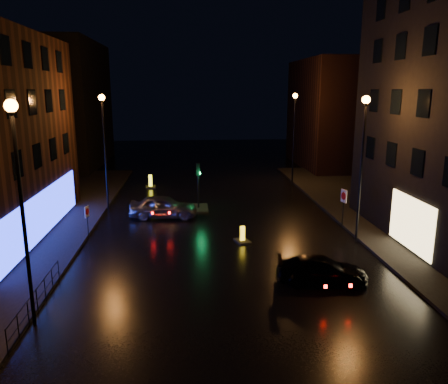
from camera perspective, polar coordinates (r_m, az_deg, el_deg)
The scene contains 16 objects.
ground at distance 19.59m, azimuth 1.32°, elevation -13.07°, with size 120.00×120.00×0.00m, color black.
pavement_right at distance 31.22m, azimuth 26.18°, elevation -4.18°, with size 12.00×44.00×0.15m, color black.
building_far_left at distance 54.36m, azimuth -20.12°, elevation 10.66°, with size 8.00×16.00×14.00m, color black.
building_far_right at distance 52.34m, azimuth 14.34°, elevation 9.88°, with size 8.00×14.00×12.00m, color black.
street_lamp_lnear at distance 16.85m, azimuth -25.19°, elevation 1.30°, with size 0.44×0.44×8.37m.
street_lamp_lfar at distance 32.17m, azimuth -15.41°, elevation 7.19°, with size 0.44×0.44×8.37m.
street_lamp_rnear at distance 25.57m, azimuth 17.66°, elevation 5.60°, with size 0.44×0.44×8.37m.
street_lamp_rfar at distance 40.76m, azimuth 9.15°, elevation 8.66°, with size 0.44×0.44×8.37m.
traffic_signal at distance 32.52m, azimuth -3.36°, elevation -1.37°, with size 1.40×2.40×3.45m.
guard_railing at distance 19.28m, azimuth -23.30°, elevation -12.25°, with size 0.05×6.04×1.00m.
silver_hatchback at distance 30.51m, azimuth -7.93°, elevation -1.90°, with size 1.86×4.62×1.58m, color #989A9F.
dark_sedan at distance 20.83m, azimuth 12.63°, elevation -9.92°, with size 1.70×4.18×1.21m, color black.
bollard_near at distance 25.66m, azimuth 2.42°, elevation -6.07°, with size 1.00×1.24×0.95m.
bollard_far at distance 40.26m, azimuth -9.57°, elevation 0.95°, with size 1.01×1.41×1.16m.
road_sign_left at distance 26.93m, azimuth -17.45°, elevation -2.81°, with size 0.16×0.49×2.03m.
road_sign_right at distance 28.70m, azimuth 15.36°, elevation -0.93°, with size 0.20×0.61×2.53m.
Camera 1 is at (-1.88, -17.47, 8.67)m, focal length 35.00 mm.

